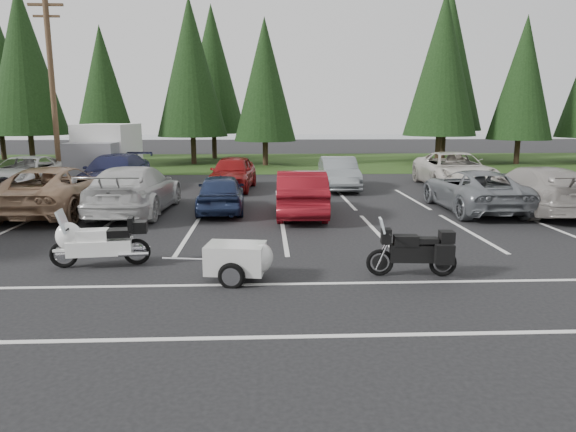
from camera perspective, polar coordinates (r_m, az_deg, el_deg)
The scene contains 28 objects.
ground at distance 13.71m, azimuth -2.41°, elevation -2.92°, with size 120.00×120.00×0.00m, color black.
grass_strip at distance 37.45m, azimuth -2.52°, elevation 6.01°, with size 80.00×16.00×0.01m, color #1F3310.
lake_water at distance 68.51m, azimuth 0.83°, elevation 8.32°, with size 70.00×50.00×0.02m, color slate.
utility_pole at distance 27.24m, azimuth -24.72°, elevation 13.01°, with size 1.60×0.26×9.00m.
box_truck at distance 27.08m, azimuth -19.82°, elevation 6.49°, with size 2.40×5.60×2.90m, color silver, non-canonical shape.
stall_markings at distance 15.66m, azimuth -2.43°, elevation -1.14°, with size 32.00×16.00×0.01m, color silver.
conifer_2 at distance 39.65m, azimuth -27.33°, elevation 15.16°, with size 5.10×5.10×11.89m.
conifer_3 at distance 36.31m, azimuth -19.90°, elevation 13.54°, with size 3.87×3.87×9.02m.
conifer_4 at distance 36.69m, azimuth -10.76°, elevation 15.93°, with size 4.80×4.80×11.17m.
conifer_5 at distance 34.98m, azimuth -2.60°, elevation 14.87°, with size 4.14×4.14×9.63m.
conifer_6 at distance 37.54m, azimuth 16.79°, elevation 15.83°, with size 4.93×4.93×11.48m.
conifer_7 at distance 39.31m, azimuth 24.67°, elevation 13.75°, with size 4.27×4.27×9.94m.
conifer_back_b at distance 41.15m, azimuth -8.41°, elevation 15.80°, with size 4.97×4.97×11.58m.
conifer_back_c at distance 42.69m, azimuth 17.35°, elevation 16.22°, with size 5.50×5.50×12.81m.
car_near_2 at distance 19.27m, azimuth -24.35°, elevation 2.65°, with size 2.72×5.90×1.64m, color #9E7A5C.
car_near_3 at distance 18.39m, azimuth -16.66°, elevation 2.83°, with size 2.31×5.68×1.65m, color silver.
car_near_4 at distance 18.08m, azimuth -7.47°, elevation 2.60°, with size 1.60×3.99×1.36m, color #1D2848.
car_near_5 at distance 17.31m, azimuth 1.48°, elevation 2.60°, with size 1.61×4.63×1.52m, color maroon.
car_near_6 at distance 19.32m, azimuth 19.93°, elevation 2.71°, with size 2.41×5.23×1.45m, color slate.
car_near_7 at distance 19.85m, azimuth 25.81°, elevation 2.71°, with size 2.26×5.56×1.61m, color #A09A93.
car_far_0 at distance 26.16m, azimuth -27.15°, elevation 4.25°, with size 2.50×5.43×1.51m, color white.
car_far_1 at distance 23.90m, azimuth -18.72°, elevation 4.51°, with size 2.29×5.64×1.64m, color #1B1E44.
car_far_2 at distance 23.46m, azimuth -6.17°, elevation 4.79°, with size 1.82×4.52×1.54m, color maroon.
car_far_3 at distance 23.65m, azimuth 5.65°, elevation 4.75°, with size 1.54×4.42×1.45m, color slate.
car_far_4 at distance 25.15m, azimuth 17.97°, elevation 4.86°, with size 2.74×5.94×1.65m, color beige.
touring_motorcycle at distance 12.13m, azimuth -20.21°, elevation -2.26°, with size 2.39×0.74×1.33m, color white, non-canonical shape.
cargo_trailer at distance 10.53m, azimuth -5.81°, elevation -5.11°, with size 1.70×0.96×0.79m, color silver, non-canonical shape.
adventure_motorcycle at distance 11.01m, azimuth 13.62°, elevation -3.35°, with size 2.08×0.72×1.27m, color black, non-canonical shape.
Camera 1 is at (-0.01, -13.31, 3.32)m, focal length 32.00 mm.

